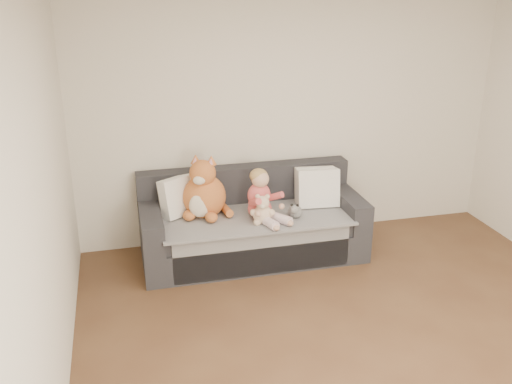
{
  "coord_description": "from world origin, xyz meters",
  "views": [
    {
      "loc": [
        -1.76,
        -3.04,
        2.69
      ],
      "look_at": [
        -0.54,
        1.87,
        0.75
      ],
      "focal_mm": 40.0,
      "sensor_mm": 36.0,
      "label": 1
    }
  ],
  "objects_px": {
    "toddler": "(262,198)",
    "plush_cat": "(204,193)",
    "sippy_cup": "(265,218)",
    "teddy_bear": "(262,212)",
    "sofa": "(251,226)"
  },
  "relations": [
    {
      "from": "toddler",
      "to": "plush_cat",
      "type": "relative_size",
      "value": 0.79
    },
    {
      "from": "sofa",
      "to": "toddler",
      "type": "relative_size",
      "value": 4.36
    },
    {
      "from": "plush_cat",
      "to": "teddy_bear",
      "type": "distance_m",
      "value": 0.6
    },
    {
      "from": "sofa",
      "to": "teddy_bear",
      "type": "xyz_separation_m",
      "value": [
        0.03,
        -0.3,
        0.28
      ]
    },
    {
      "from": "toddler",
      "to": "sippy_cup",
      "type": "bearing_deg",
      "value": -117.24
    },
    {
      "from": "plush_cat",
      "to": "teddy_bear",
      "type": "xyz_separation_m",
      "value": [
        0.5,
        -0.32,
        -0.12
      ]
    },
    {
      "from": "sofa",
      "to": "teddy_bear",
      "type": "relative_size",
      "value": 7.4
    },
    {
      "from": "teddy_bear",
      "to": "sippy_cup",
      "type": "height_order",
      "value": "teddy_bear"
    },
    {
      "from": "sofa",
      "to": "plush_cat",
      "type": "bearing_deg",
      "value": 178.73
    },
    {
      "from": "toddler",
      "to": "sippy_cup",
      "type": "xyz_separation_m",
      "value": [
        -0.01,
        -0.14,
        -0.15
      ]
    },
    {
      "from": "teddy_bear",
      "to": "sippy_cup",
      "type": "xyz_separation_m",
      "value": [
        0.02,
        -0.02,
        -0.06
      ]
    },
    {
      "from": "plush_cat",
      "to": "teddy_bear",
      "type": "relative_size",
      "value": 2.16
    },
    {
      "from": "toddler",
      "to": "teddy_bear",
      "type": "relative_size",
      "value": 1.7
    },
    {
      "from": "toddler",
      "to": "plush_cat",
      "type": "height_order",
      "value": "plush_cat"
    },
    {
      "from": "teddy_bear",
      "to": "sofa",
      "type": "bearing_deg",
      "value": 110.4
    }
  ]
}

